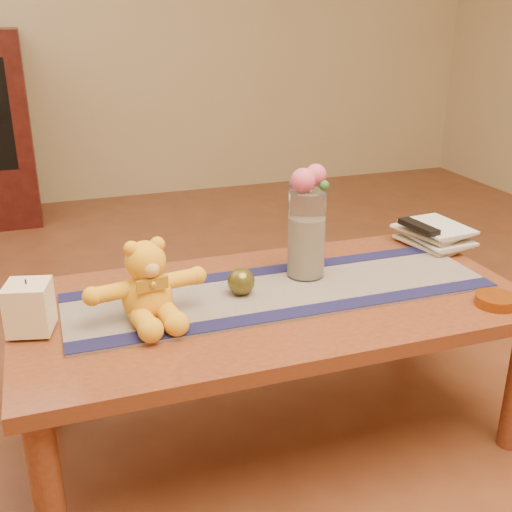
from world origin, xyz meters
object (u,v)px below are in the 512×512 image
object	(u,v)px
pillar_candle	(29,307)
bronze_ball	(241,281)
tv_remote	(419,227)
amber_dish	(496,300)
book_bottom	(414,247)
glass_vase	(307,234)
teddy_bear	(146,281)

from	to	relation	value
pillar_candle	bronze_ball	distance (m)	0.55
pillar_candle	tv_remote	size ratio (longest dim) A/B	0.77
tv_remote	amber_dish	distance (m)	0.43
book_bottom	amber_dish	xyz separation A→B (m)	(-0.02, -0.44, 0.00)
glass_vase	tv_remote	world-z (taller)	glass_vase
teddy_bear	bronze_ball	world-z (taller)	teddy_bear
amber_dish	bronze_ball	bearing A→B (deg)	156.28
teddy_bear	amber_dish	distance (m)	0.94
pillar_candle	bronze_ball	bearing A→B (deg)	2.83
pillar_candle	glass_vase	world-z (taller)	glass_vase
tv_remote	amber_dish	world-z (taller)	tv_remote
amber_dish	teddy_bear	bearing A→B (deg)	166.08
glass_vase	bronze_ball	xyz separation A→B (m)	(-0.22, -0.06, -0.09)
bronze_ball	amber_dish	world-z (taller)	bronze_ball
glass_vase	tv_remote	size ratio (longest dim) A/B	1.62
bronze_ball	amber_dish	bearing A→B (deg)	-23.72
tv_remote	glass_vase	bearing A→B (deg)	-176.94
book_bottom	amber_dish	bearing A→B (deg)	-103.95
book_bottom	tv_remote	bearing A→B (deg)	-93.00
teddy_bear	amber_dish	size ratio (longest dim) A/B	2.69
tv_remote	pillar_candle	bearing A→B (deg)	-179.58
pillar_candle	amber_dish	world-z (taller)	pillar_candle
bronze_ball	amber_dish	xyz separation A→B (m)	(0.63, -0.28, -0.03)
glass_vase	amber_dish	bearing A→B (deg)	-39.70
teddy_bear	tv_remote	world-z (taller)	teddy_bear
book_bottom	amber_dish	world-z (taller)	amber_dish
bronze_ball	teddy_bear	bearing A→B (deg)	-168.45
teddy_bear	book_bottom	xyz separation A→B (m)	(0.93, 0.21, -0.10)
glass_vase	teddy_bear	bearing A→B (deg)	-166.41
teddy_bear	pillar_candle	size ratio (longest dim) A/B	2.42
glass_vase	bronze_ball	bearing A→B (deg)	-163.98
bronze_ball	tv_remote	size ratio (longest dim) A/B	0.48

